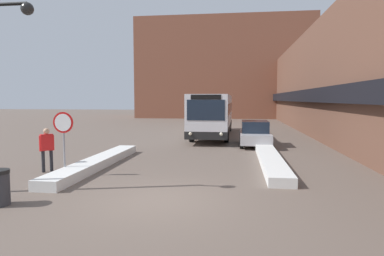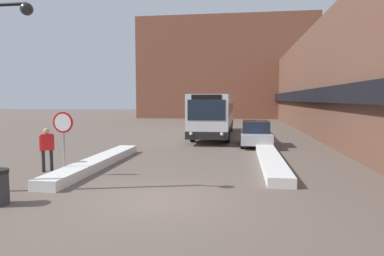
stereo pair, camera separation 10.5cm
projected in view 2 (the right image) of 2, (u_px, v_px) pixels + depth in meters
The scene contains 10 objects.
ground_plane at pixel (157, 200), 9.55m from camera, with size 160.00×160.00×0.00m, color #66564C.
building_row_right at pixel (325, 85), 31.48m from camera, with size 5.50×60.00×8.26m.
building_backdrop_far at pixel (226, 69), 52.12m from camera, with size 26.00×8.00×14.75m.
snow_bank_left at pixel (97, 162), 14.22m from camera, with size 0.90×8.04×0.35m.
snow_bank_right at pixel (270, 160), 14.82m from camera, with size 0.90×8.48×0.35m.
city_bus at pixel (214, 114), 25.99m from camera, with size 2.56×12.57×3.10m.
parked_car_front at pixel (256, 133), 20.54m from camera, with size 1.79×4.21×1.50m.
stop_sign at pixel (63, 130), 12.33m from camera, with size 0.76×0.08×2.34m.
street_lamp at pixel (1, 73), 10.03m from camera, with size 1.46×0.36×5.66m.
pedestrian at pixel (47, 146), 13.17m from camera, with size 0.47×0.46×1.69m.
Camera 2 is at (2.29, -9.11, 2.80)m, focal length 32.00 mm.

